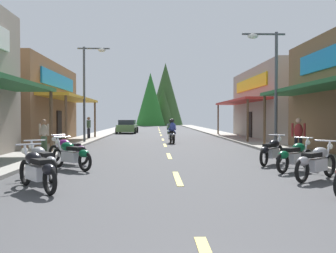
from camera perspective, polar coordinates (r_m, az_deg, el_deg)
name	(u,v)px	position (r m, az deg, el deg)	size (l,w,h in m)	color
ground	(162,137)	(32.20, -0.94, -1.66)	(9.34, 90.42, 0.10)	#424244
sidewalk_left	(94,136)	(32.60, -11.15, -1.46)	(2.21, 90.42, 0.12)	#9E9991
sidewalk_right	(229,136)	(32.82, 9.20, -1.43)	(2.21, 90.42, 0.12)	gray
centerline_dashes	(161,136)	(34.45, -1.01, -1.37)	(0.16, 62.83, 0.01)	#E0C64C
storefront_right_far	(304,104)	(31.60, 19.82, 3.25)	(10.36, 12.81, 5.47)	gray
streetlamp_left	(89,81)	(24.58, -11.85, 6.78)	(2.02, 0.30, 6.12)	#474C51
streetlamp_right	(270,73)	(18.44, 15.07, 7.74)	(2.02, 0.30, 5.64)	#474C51
motorcycle_parked_right_1	(316,162)	(10.76, 21.41, -4.95)	(1.71, 1.45, 1.04)	black
motorcycle_parked_right_2	(295,155)	(12.27, 18.61, -4.16)	(1.69, 1.47, 1.04)	black
motorcycle_parked_right_3	(272,151)	(13.83, 15.37, -3.52)	(1.39, 1.75, 1.04)	black
motorcycle_parked_left_0	(37,169)	(9.11, -19.13, -6.06)	(1.38, 1.76, 1.04)	black
motorcycle_parked_left_1	(41,161)	(10.69, -18.55, -4.97)	(1.33, 1.79, 1.04)	black
motorcycle_parked_left_2	(71,154)	(12.44, -14.36, -4.06)	(1.61, 1.56, 1.04)	black
motorcycle_parked_left_3	(68,150)	(13.99, -14.81, -3.46)	(1.75, 1.39, 1.04)	black
rider_cruising_lead	(172,133)	(24.19, 0.65, -1.00)	(0.60, 2.14, 1.57)	black
rider_cruising_trailing	(171,133)	(24.38, 0.42, -0.98)	(0.60, 2.14, 1.57)	black
pedestrian_by_shop	(298,135)	(16.52, 19.07, -1.17)	(0.51, 0.40, 1.63)	black
pedestrian_browsing	(89,127)	(28.69, -11.87, -0.01)	(0.35, 0.55, 1.69)	black
pedestrian_waiting	(44,134)	(18.28, -18.20, -1.06)	(0.52, 0.39, 1.57)	#3F593F
parked_car_curbside	(127,127)	(39.68, -6.17, -0.04)	(2.17, 4.35, 1.40)	#4C723F
treeline_backdrop	(162,98)	(80.57, -0.89, 4.38)	(9.96, 13.13, 13.49)	#2B6023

